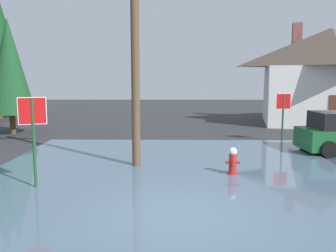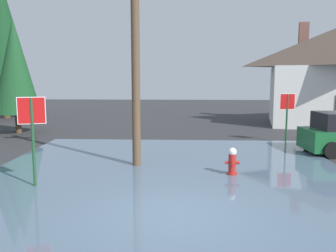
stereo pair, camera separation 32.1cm
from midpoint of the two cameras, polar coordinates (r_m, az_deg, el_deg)
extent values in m
cube|color=#2D2D30|center=(8.20, 2.14, -14.37)|extent=(80.00, 80.00, 0.10)
cube|color=#4C6075|center=(11.37, 0.85, -7.56)|extent=(11.37, 11.91, 0.06)
cube|color=silver|center=(6.97, 1.03, -18.05)|extent=(4.27, 0.64, 0.01)
cylinder|color=#1E4C28|center=(10.42, -19.59, -2.61)|extent=(0.08, 0.08, 2.48)
cube|color=white|center=(10.31, -19.82, 2.30)|extent=(0.70, 0.25, 0.73)
cube|color=red|center=(10.31, -19.82, 2.30)|extent=(0.66, 0.25, 0.69)
cylinder|color=#AD231E|center=(11.45, 10.81, -7.47)|extent=(0.32, 0.32, 0.11)
cylinder|color=#AD231E|center=(11.37, 10.86, -5.80)|extent=(0.23, 0.23, 0.58)
sphere|color=white|center=(11.29, 10.91, -4.02)|extent=(0.25, 0.25, 0.25)
cylinder|color=#AD231E|center=(11.34, 10.01, -5.66)|extent=(0.11, 0.10, 0.10)
cylinder|color=#AD231E|center=(11.38, 11.71, -5.65)|extent=(0.11, 0.10, 0.10)
cylinder|color=#AD231E|center=(11.20, 10.99, -5.86)|extent=(0.11, 0.11, 0.11)
cylinder|color=brown|center=(12.07, -4.36, 11.18)|extent=(0.28, 0.28, 7.52)
cylinder|color=#1E4C28|center=(17.55, 18.64, 1.12)|extent=(0.08, 0.08, 2.25)
cube|color=white|center=(17.48, 18.76, 3.67)|extent=(0.72, 0.15, 0.72)
cube|color=red|center=(17.48, 18.76, 3.67)|extent=(0.68, 0.15, 0.68)
cube|color=silver|center=(25.27, 25.04, 4.34)|extent=(8.57, 6.99, 3.67)
cube|color=brown|center=(26.05, 20.84, 12.62)|extent=(0.70, 0.70, 2.15)
cylinder|color=black|center=(16.41, 22.15, -2.33)|extent=(0.66, 0.27, 0.64)
cylinder|color=black|center=(14.87, 24.91, -3.48)|extent=(0.66, 0.27, 0.64)
cylinder|color=#4C3823|center=(21.04, -22.05, 0.42)|extent=(0.30, 0.30, 1.09)
cone|color=#194723|center=(20.90, -22.48, 8.68)|extent=(2.42, 2.42, 4.97)
cylinder|color=#4C3823|center=(28.97, -23.79, 2.95)|extent=(0.51, 0.51, 1.84)
cone|color=#143D1E|center=(29.05, -24.36, 13.05)|extent=(4.09, 4.09, 8.39)
camera|label=1|loc=(0.16, -89.22, 0.11)|focal=38.81mm
camera|label=2|loc=(0.16, 90.78, -0.11)|focal=38.81mm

